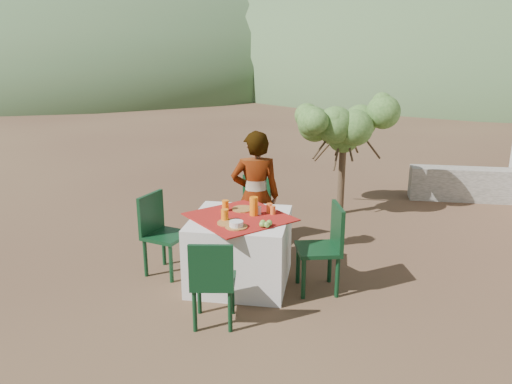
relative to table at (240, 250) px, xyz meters
The scene contains 23 objects.
ground 0.42m from the table, 108.32° to the left, with size 160.00×160.00×0.00m, color #3B241B.
table is the anchor object (origin of this frame).
chair_far 1.15m from the table, 92.69° to the left, with size 0.52×0.52×0.88m.
chair_near 0.94m from the table, 94.25° to the right, with size 0.45×0.45×0.86m.
chair_left 0.95m from the table, behind, with size 0.53×0.53×0.92m.
chair_right 0.93m from the table, ahead, with size 0.53×0.53×0.94m.
person 0.77m from the table, 84.45° to the left, with size 0.58×0.38×1.58m, color #8C6651.
shrub_tree 2.96m from the table, 66.36° to the left, with size 1.37×1.34×1.61m.
stone_wall 5.03m from the table, 45.20° to the left, with size 2.60×0.35×0.55m, color gray.
hill_near_left 35.16m from the table, 120.90° to the left, with size 40.00×40.00×16.00m, color #344C2A.
hill_near_right 38.09m from the table, 71.73° to the left, with size 48.00×48.00×20.00m, color #344C2A.
hill_far_center 52.33m from the table, 94.45° to the left, with size 60.00×60.00×24.00m, color slate.
plate_far 0.45m from the table, 92.27° to the left, with size 0.25×0.25×0.01m, color brown.
plate_near 0.46m from the table, 106.59° to the right, with size 0.24×0.24×0.01m, color brown.
glass_far 0.51m from the table, 140.60° to the left, with size 0.07×0.07×0.12m, color orange.
glass_near 0.49m from the table, 128.16° to the right, with size 0.08×0.08×0.13m, color orange.
juice_pitcher 0.51m from the table, 24.94° to the left, with size 0.09×0.09×0.20m, color orange.
bowl_plate 0.51m from the table, 84.80° to the right, with size 0.23×0.23×0.01m, color brown.
white_bowl 0.53m from the table, 84.80° to the right, with size 0.14×0.14×0.05m, color silver.
jar_left 0.56m from the table, 21.02° to the left, with size 0.06×0.06×0.09m, color orange.
jar_right 0.55m from the table, 30.86° to the left, with size 0.06×0.06×0.10m, color orange.
napkin_holder 0.47m from the table, 27.16° to the left, with size 0.07×0.04×0.09m, color silver.
fruit_cluster 0.58m from the table, 40.21° to the right, with size 0.13×0.12×0.06m.
Camera 1 is at (1.03, -5.08, 2.51)m, focal length 35.00 mm.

